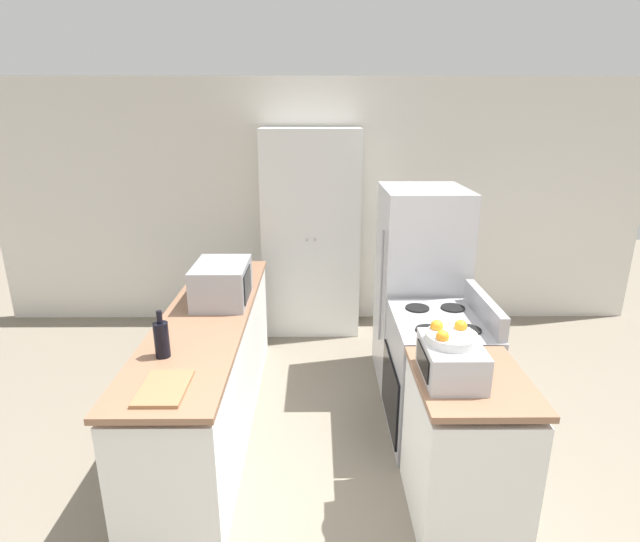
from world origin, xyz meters
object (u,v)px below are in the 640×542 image
toaster_oven (451,361)px  fruit_bowl (450,336)px  pantry_cabinet (311,233)px  refrigerator (419,287)px  microwave (222,283)px  wine_bottle (162,339)px  stove (437,377)px

toaster_oven → fruit_bowl: fruit_bowl is taller
pantry_cabinet → refrigerator: size_ratio=1.25×
pantry_cabinet → microwave: (-0.64, -1.55, -0.00)m
refrigerator → fruit_bowl: size_ratio=6.22×
toaster_oven → fruit_bowl: 0.13m
wine_bottle → fruit_bowl: 1.61m
fruit_bowl → pantry_cabinet: bearing=105.9°
stove → refrigerator: size_ratio=0.63×
refrigerator → toaster_oven: bearing=-95.5°
pantry_cabinet → stove: pantry_cabinet is taller
pantry_cabinet → toaster_oven: (0.77, -2.68, -0.05)m
toaster_oven → fruit_bowl: (-0.01, 0.02, 0.13)m
pantry_cabinet → toaster_oven: 2.79m
stove → refrigerator: (0.01, 0.82, 0.38)m
stove → wine_bottle: bearing=-163.1°
stove → microwave: (-1.56, 0.34, 0.59)m
fruit_bowl → microwave: bearing=141.6°
toaster_oven → wine_bottle: bearing=171.1°
wine_bottle → pantry_cabinet: bearing=71.0°
wine_bottle → toaster_oven: (1.60, -0.25, -0.01)m
pantry_cabinet → toaster_oven: pantry_cabinet is taller
fruit_bowl → toaster_oven: bearing=-60.9°
refrigerator → toaster_oven: size_ratio=4.13×
microwave → fruit_bowl: fruit_bowl is taller
stove → wine_bottle: wine_bottle is taller
stove → wine_bottle: size_ratio=3.75×
refrigerator → wine_bottle: size_ratio=5.93×
microwave → wine_bottle: (-0.19, -0.88, -0.04)m
refrigerator → microwave: 1.65m
wine_bottle → toaster_oven: wine_bottle is taller
wine_bottle → toaster_oven: bearing=-8.9°
pantry_cabinet → wine_bottle: size_ratio=7.44×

